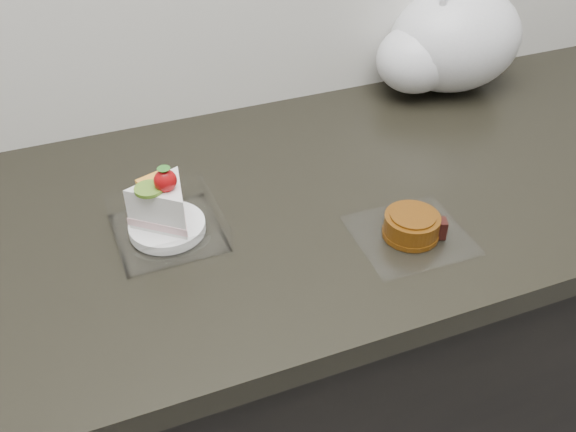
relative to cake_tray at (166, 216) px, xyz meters
The scene contains 4 objects.
counter 0.50m from the cake_tray, ahead, with size 2.04×0.64×0.90m.
cake_tray is the anchor object (origin of this frame).
mooncake_wrap 0.36m from the cake_tray, 22.37° to the right, with size 0.17×0.16×0.04m.
plastic_bag 0.69m from the cake_tray, 22.22° to the left, with size 0.35×0.28×0.25m.
Camera 1 is at (-0.23, 0.92, 1.50)m, focal length 40.00 mm.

